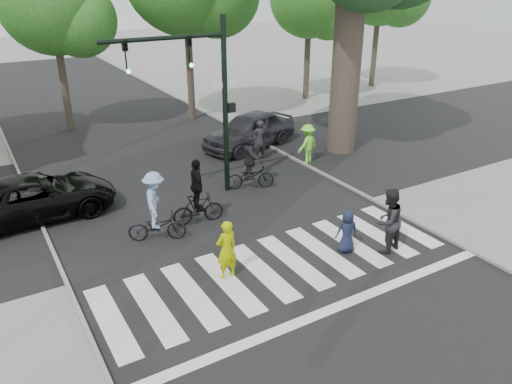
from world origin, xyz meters
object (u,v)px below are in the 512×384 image
Objects in this scene: pedestrian_adult at (388,221)px; car_suv at (35,197)px; pedestrian_woman at (227,250)px; pedestrian_child at (347,231)px; cyclist_right at (250,163)px; traffic_signal at (201,84)px; cyclist_mid at (198,198)px; car_grey at (249,130)px; cyclist_left at (156,212)px.

car_suv is (-8.06, 7.26, -0.25)m from pedestrian_adult.
car_suv is (-3.63, 6.15, -0.11)m from pedestrian_woman.
cyclist_right is at bearing -70.92° from pedestrian_child.
cyclist_mid is (-1.12, -1.80, -3.04)m from traffic_signal.
car_grey is at bearing -85.27° from pedestrian_child.
car_suv is at bearing 168.03° from cyclist_right.
cyclist_mid is (0.64, 3.13, 0.06)m from pedestrian_woman.
cyclist_mid reaches higher than pedestrian_adult.
pedestrian_woman is 0.73× the size of cyclist_right.
pedestrian_woman is 0.85× the size of pedestrian_adult.
car_suv is at bearing 144.72° from cyclist_mid.
traffic_signal is 7.24m from pedestrian_adult.
pedestrian_child is 9.52m from car_grey.
traffic_signal is 4.75× the size of pedestrian_child.
pedestrian_child is 4.66m from cyclist_mid.
pedestrian_adult is (4.44, -1.11, 0.14)m from pedestrian_woman.
pedestrian_child is 0.60× the size of cyclist_mid.
cyclist_mid is at bearing -121.73° from traffic_signal.
car_grey is (2.31, 4.02, -0.20)m from cyclist_right.
pedestrian_woman is at bearing -73.00° from cyclist_left.
car_grey is at bearing -76.53° from car_suv.
pedestrian_adult is 0.41× the size of car_grey.
cyclist_right is at bearing -131.88° from pedestrian_woman.
traffic_signal is 3.36m from cyclist_right.
cyclist_right is 0.44× the size of car_suv.
cyclist_left is 0.97× the size of cyclist_right.
cyclist_mid is (-3.80, 4.24, -0.08)m from pedestrian_adult.
car_grey reaches higher than pedestrian_child.
traffic_signal is at bearing -76.34° from pedestrian_adult.
cyclist_right is 4.64m from car_grey.
car_grey is at bearing 60.17° from cyclist_right.
cyclist_mid is (1.48, 0.38, -0.06)m from cyclist_left.
pedestrian_adult is 0.90× the size of cyclist_mid.
cyclist_right is at bearing -46.00° from car_grey.
car_suv is (-7.02, 1.49, -0.29)m from cyclist_right.
pedestrian_woman is 0.35× the size of car_grey.
pedestrian_child is at bearing -29.76° from car_grey.
pedestrian_adult is at bearing -79.77° from cyclist_right.
pedestrian_woman is 4.57m from pedestrian_adult.
traffic_signal is 4.51m from cyclist_left.
car_suv is at bearing -65.28° from pedestrian_woman.
cyclist_right reaches higher than cyclist_left.
pedestrian_adult is at bearing -23.54° from car_grey.
cyclist_right reaches higher than car_suv.
cyclist_mid is at bearing -58.42° from pedestrian_adult.
pedestrian_child is 5.24m from cyclist_right.
pedestrian_woman is 10.39m from car_grey.
cyclist_left is at bearing -64.00° from car_grey.
pedestrian_child is 9.77m from car_suv.
pedestrian_woman is at bearing -24.30° from pedestrian_adult.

